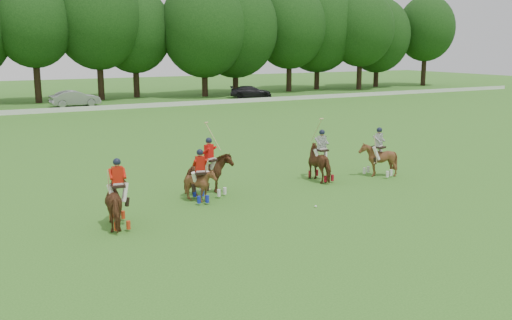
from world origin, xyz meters
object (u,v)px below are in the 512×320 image
polo_stripe_a (321,162)px  polo_red_b (209,174)px  car_mid (75,99)px  polo_ball (316,206)px  polo_red_a (119,202)px  polo_stripe_b (378,159)px  polo_red_c (200,183)px  car_right (251,92)px

polo_stripe_a → polo_red_b: bearing=179.7°
car_mid → polo_ball: bearing=177.3°
polo_red_a → polo_stripe_b: 12.79m
polo_red_b → polo_ball: bearing=-51.9°
polo_red_a → polo_red_b: 4.96m
polo_stripe_b → polo_ball: bearing=-151.3°
car_mid → polo_red_c: bearing=172.2°
car_right → polo_stripe_b: 40.53m
car_right → car_mid: bearing=113.0°
polo_stripe_a → polo_ball: size_ratio=31.92×
polo_red_b → polo_stripe_a: polo_red_b is taller
polo_ball → polo_red_a: bearing=170.5°
polo_red_c → polo_stripe_a: bearing=6.7°
polo_ball → car_mid: bearing=91.4°
car_mid → polo_stripe_a: 37.91m
polo_red_a → polo_stripe_a: (9.85, 2.35, -0.01)m
car_mid → polo_red_b: size_ratio=1.64×
polo_red_c → polo_stripe_b: size_ratio=0.91×
car_right → polo_ball: 45.37m
polo_stripe_b → polo_red_b: bearing=176.0°
car_right → polo_red_a: bearing=170.1°
polo_red_b → polo_ball: size_ratio=32.53×
polo_red_c → polo_stripe_b: bearing=1.1°
car_mid → car_right: bearing=-94.0°
polo_stripe_b → car_right: bearing=70.9°
car_mid → polo_ball: car_mid is taller
car_right → polo_stripe_a: (-16.11, -37.73, 0.15)m
polo_red_b → polo_red_a: bearing=-151.3°
car_mid → polo_red_b: bearing=173.2°
car_right → polo_stripe_b: size_ratio=2.07×
polo_stripe_a → car_right: bearing=66.9°
car_mid → polo_red_a: bearing=167.2°
polo_red_a → polo_red_b: size_ratio=0.81×
polo_red_b → polo_stripe_b: 8.33m
car_mid → polo_stripe_b: (6.49, -38.29, 0.04)m
car_mid → car_right: size_ratio=1.01×
car_mid → polo_stripe_a: bearing=-178.5°
polo_red_a → polo_ball: size_ratio=26.26×
car_right → polo_red_b: bearing=173.2°
polo_ball → polo_stripe_b: bearing=28.7°
polo_stripe_b → polo_ball: 6.31m
polo_red_a → polo_red_c: (3.64, 1.63, -0.13)m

